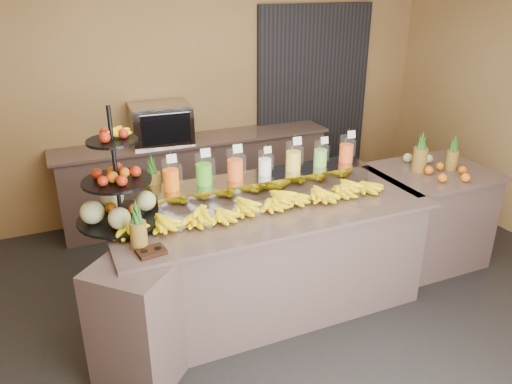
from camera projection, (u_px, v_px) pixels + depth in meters
ground at (285, 326)px, 4.00m from camera, size 6.00×6.00×0.00m
room_envelope at (267, 72)px, 3.99m from camera, size 6.04×5.02×2.82m
buffet_counter at (259, 263)px, 3.99m from camera, size 2.75×1.25×0.93m
right_counter at (426, 216)px, 4.78m from camera, size 1.08×0.88×0.93m
back_ledge at (197, 177)px, 5.71m from camera, size 3.10×0.55×0.93m
pitcher_tray at (265, 183)px, 4.12m from camera, size 1.85×0.30×0.15m
juice_pitcher_orange_a at (171, 177)px, 3.76m from camera, size 0.13×0.13×0.31m
juice_pitcher_green at (204, 171)px, 3.85m from camera, size 0.13×0.14×0.32m
juice_pitcher_orange_b at (235, 167)px, 3.95m from camera, size 0.13×0.14×0.32m
juice_pitcher_milk at (265, 164)px, 4.05m from camera, size 0.11×0.11×0.27m
juice_pitcher_lemon at (293, 158)px, 4.14m from camera, size 0.13×0.14×0.32m
juice_pitcher_lime at (320, 155)px, 4.24m from camera, size 0.12×0.12×0.28m
juice_pitcher_orange_c at (346, 151)px, 4.33m from camera, size 0.13×0.13×0.31m
banana_heap at (259, 201)px, 3.78m from camera, size 2.16×0.19×0.18m
fruit_stand at (124, 195)px, 3.52m from camera, size 0.75×0.75×0.87m
condiment_caddy at (151, 252)px, 3.21m from camera, size 0.20×0.16×0.03m
pineapple_left_a at (138, 231)px, 3.23m from camera, size 0.11×0.11×0.35m
pineapple_left_b at (153, 183)px, 3.93m from camera, size 0.12×0.12×0.39m
right_fruit_pile at (441, 166)px, 4.50m from camera, size 0.41×0.39×0.22m
oven_warmer at (161, 124)px, 5.30m from camera, size 0.65×0.48×0.42m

